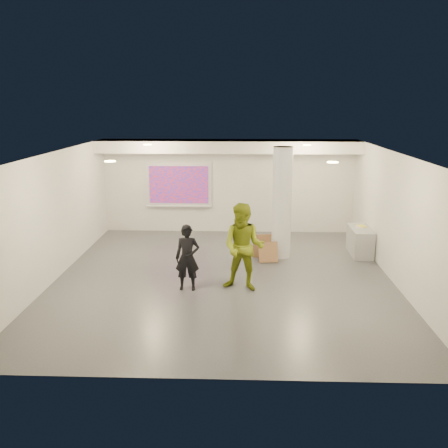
{
  "coord_description": "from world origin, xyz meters",
  "views": [
    {
      "loc": [
        0.43,
        -11.33,
        4.12
      ],
      "look_at": [
        0.0,
        0.4,
        1.25
      ],
      "focal_mm": 40.0,
      "sensor_mm": 36.0,
      "label": 1
    }
  ],
  "objects_px": {
    "credenza": "(360,241)",
    "man": "(244,247)",
    "column": "(282,203)",
    "projection_screen": "(179,185)",
    "woman": "(187,258)"
  },
  "relations": [
    {
      "from": "column",
      "to": "man",
      "type": "xyz_separation_m",
      "value": [
        -1.02,
        -2.49,
        -0.51
      ]
    },
    {
      "from": "projection_screen",
      "to": "credenza",
      "type": "distance_m",
      "value": 5.93
    },
    {
      "from": "credenza",
      "to": "man",
      "type": "relative_size",
      "value": 0.64
    },
    {
      "from": "projection_screen",
      "to": "man",
      "type": "height_order",
      "value": "projection_screen"
    },
    {
      "from": "projection_screen",
      "to": "man",
      "type": "bearing_deg",
      "value": -68.01
    },
    {
      "from": "column",
      "to": "woman",
      "type": "relative_size",
      "value": 2.01
    },
    {
      "from": "column",
      "to": "credenza",
      "type": "height_order",
      "value": "column"
    },
    {
      "from": "column",
      "to": "man",
      "type": "bearing_deg",
      "value": -112.3
    },
    {
      "from": "woman",
      "to": "man",
      "type": "height_order",
      "value": "man"
    },
    {
      "from": "column",
      "to": "woman",
      "type": "bearing_deg",
      "value": -131.86
    },
    {
      "from": "projection_screen",
      "to": "woman",
      "type": "height_order",
      "value": "projection_screen"
    },
    {
      "from": "woman",
      "to": "projection_screen",
      "type": "bearing_deg",
      "value": 99.86
    },
    {
      "from": "projection_screen",
      "to": "credenza",
      "type": "relative_size",
      "value": 1.65
    },
    {
      "from": "column",
      "to": "man",
      "type": "height_order",
      "value": "column"
    },
    {
      "from": "projection_screen",
      "to": "man",
      "type": "relative_size",
      "value": 1.06
    }
  ]
}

